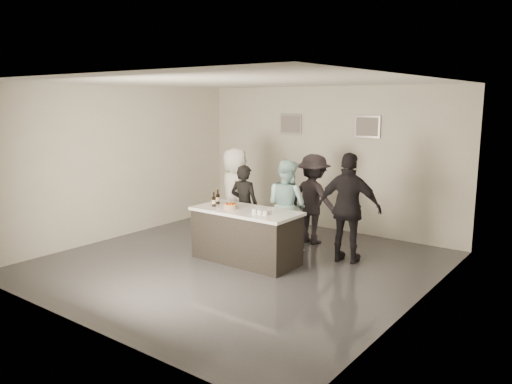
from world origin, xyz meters
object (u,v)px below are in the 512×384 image
bar_counter (246,235)px  beer_bottle_a (218,197)px  beer_bottle_b (214,199)px  person_guest_right (349,208)px  person_guest_left (235,193)px  cake (230,207)px  person_main_blue (287,205)px  person_main_black (244,206)px  person_guest_back (313,199)px

bar_counter → beer_bottle_a: beer_bottle_a is taller
beer_bottle_b → person_guest_right: person_guest_right is taller
person_guest_left → cake: bearing=169.4°
beer_bottle_a → person_main_blue: 1.27m
beer_bottle_a → person_main_black: size_ratio=0.17×
person_main_blue → beer_bottle_b: bearing=65.5°
person_main_blue → person_guest_right: person_guest_right is taller
person_main_black → person_guest_right: 2.03m
beer_bottle_a → person_guest_back: 1.89m
bar_counter → cake: (-0.25, -0.11, 0.49)m
person_guest_back → person_main_black: bearing=52.2°
beer_bottle_a → person_guest_left: bearing=112.5°
beer_bottle_b → person_main_blue: person_main_blue is taller
beer_bottle_b → person_guest_back: (0.93, 1.80, -0.17)m
cake → beer_bottle_a: beer_bottle_a is taller
bar_counter → cake: 0.56m
cake → beer_bottle_a: (-0.44, 0.18, 0.09)m
bar_counter → beer_bottle_b: beer_bottle_b is taller
beer_bottle_a → person_main_blue: size_ratio=0.16×
person_main_blue → person_guest_right: size_ratio=0.90×
person_guest_right → cake: bearing=24.0°
person_main_black → person_guest_right: size_ratio=0.83×
bar_counter → person_guest_back: bearing=78.8°
person_guest_right → person_guest_back: (-1.07, 0.65, -0.08)m
person_guest_left → beer_bottle_a: bearing=155.9°
beer_bottle_b → person_guest_right: (2.00, 1.15, -0.10)m
beer_bottle_b → person_main_blue: bearing=55.1°
beer_bottle_b → person_guest_left: bearing=112.8°
beer_bottle_b → bar_counter: bearing=13.2°
beer_bottle_b → person_guest_right: size_ratio=0.14×
person_main_black → person_guest_back: size_ratio=0.90×
bar_counter → cake: bearing=-157.1°
person_guest_left → person_guest_right: (2.51, -0.06, 0.03)m
cake → person_guest_left: (-0.85, 1.17, -0.04)m
person_main_blue → person_guest_right: bearing=-168.0°
cake → person_main_black: size_ratio=0.15×
bar_counter → beer_bottle_a: bearing=173.6°
beer_bottle_a → person_guest_left: (-0.41, 0.99, -0.13)m
cake → person_guest_back: bearing=71.8°
bar_counter → person_guest_left: 1.60m
bar_counter → person_guest_left: person_guest_left is taller
beer_bottle_b → person_guest_back: person_guest_back is taller
person_main_blue → person_guest_back: person_guest_back is taller
bar_counter → person_guest_left: bearing=136.0°
person_main_black → person_guest_right: person_guest_right is taller
cake → person_guest_right: person_guest_right is taller
person_main_blue → bar_counter: bearing=89.9°
beer_bottle_b → person_main_black: person_main_black is taller
person_guest_right → beer_bottle_b: bearing=19.9°
beer_bottle_a → beer_bottle_b: size_ratio=1.00×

